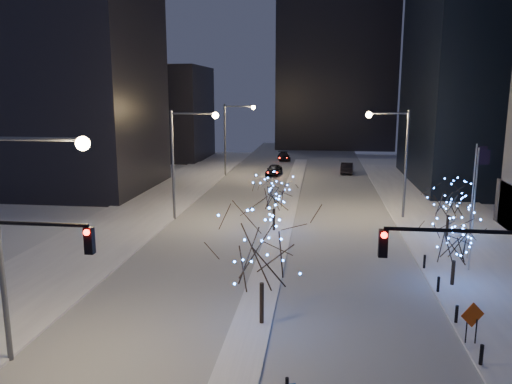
% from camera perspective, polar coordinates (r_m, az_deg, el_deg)
% --- Properties ---
extents(road, '(20.00, 130.00, 0.02)m').
position_cam_1_polar(road, '(52.78, 3.70, -1.33)').
color(road, '#9FA4AD').
rests_on(road, ground).
extents(median, '(2.00, 80.00, 0.15)m').
position_cam_1_polar(median, '(47.91, 3.32, -2.55)').
color(median, white).
rests_on(median, ground).
extents(east_sidewalk, '(10.00, 90.00, 0.15)m').
position_cam_1_polar(east_sidewalk, '(39.95, 24.34, -6.38)').
color(east_sidewalk, white).
rests_on(east_sidewalk, ground).
extents(west_sidewalk, '(8.00, 90.00, 0.15)m').
position_cam_1_polar(west_sidewalk, '(41.86, -17.30, -5.09)').
color(west_sidewalk, white).
rests_on(west_sidewalk, ground).
extents(filler_west_near, '(22.00, 18.00, 24.00)m').
position_cam_1_polar(filler_west_near, '(64.47, -22.01, 10.91)').
color(filler_west_near, black).
rests_on(filler_west_near, ground).
extents(filler_west_far, '(18.00, 16.00, 16.00)m').
position_cam_1_polar(filler_west_far, '(91.28, -11.45, 8.85)').
color(filler_west_far, black).
rests_on(filler_west_far, ground).
extents(horizon_block, '(24.00, 14.00, 42.00)m').
position_cam_1_polar(horizon_block, '(108.87, 9.16, 16.13)').
color(horizon_block, black).
rests_on(horizon_block, ground).
extents(street_lamp_w_near, '(4.40, 0.56, 10.00)m').
position_cam_1_polar(street_lamp_w_near, '(22.61, -25.37, -2.60)').
color(street_lamp_w_near, '#595E66').
rests_on(street_lamp_w_near, ground).
extents(street_lamp_w_mid, '(4.40, 0.56, 10.00)m').
position_cam_1_polar(street_lamp_w_mid, '(45.36, -8.24, 4.82)').
color(street_lamp_w_mid, '#595E66').
rests_on(street_lamp_w_mid, ground).
extents(street_lamp_w_far, '(4.40, 0.56, 10.00)m').
position_cam_1_polar(street_lamp_w_far, '(69.66, -2.72, 7.14)').
color(street_lamp_w_far, '#595E66').
rests_on(street_lamp_w_far, ground).
extents(street_lamp_east, '(3.90, 0.56, 10.00)m').
position_cam_1_polar(street_lamp_east, '(47.19, 15.75, 4.71)').
color(street_lamp_east, '#595E66').
rests_on(street_lamp_east, ground).
extents(traffic_signal_west, '(5.26, 0.43, 7.00)m').
position_cam_1_polar(traffic_signal_west, '(21.22, -26.74, -8.48)').
color(traffic_signal_west, black).
rests_on(traffic_signal_west, ground).
extents(traffic_signal_east, '(5.26, 0.43, 7.00)m').
position_cam_1_polar(traffic_signal_east, '(19.53, 24.32, -9.94)').
color(traffic_signal_east, black).
rests_on(traffic_signal_east, ground).
extents(flagpoles, '(1.35, 2.60, 8.00)m').
position_cam_1_polar(flagpoles, '(35.80, 23.71, -0.47)').
color(flagpoles, silver).
rests_on(flagpoles, east_sidewalk).
extents(bollards, '(0.16, 12.16, 0.90)m').
position_cam_1_polar(bollards, '(29.42, 20.97, -11.25)').
color(bollards, black).
rests_on(bollards, east_sidewalk).
extents(car_near, '(2.35, 4.70, 1.54)m').
position_cam_1_polar(car_near, '(70.81, 2.06, 2.54)').
color(car_near, black).
rests_on(car_near, ground).
extents(car_mid, '(2.11, 4.94, 1.58)m').
position_cam_1_polar(car_mid, '(73.66, 10.36, 2.72)').
color(car_mid, black).
rests_on(car_mid, ground).
extents(car_far, '(2.69, 5.04, 1.39)m').
position_cam_1_polar(car_far, '(86.55, 3.21, 4.07)').
color(car_far, black).
rests_on(car_far, ground).
extents(holiday_tree_median_near, '(5.42, 5.42, 6.29)m').
position_cam_1_polar(holiday_tree_median_near, '(24.42, 0.67, -6.22)').
color(holiday_tree_median_near, black).
rests_on(holiday_tree_median_near, median).
extents(holiday_tree_median_far, '(4.38, 4.38, 4.75)m').
position_cam_1_polar(holiday_tree_median_far, '(41.40, 2.08, -0.15)').
color(holiday_tree_median_far, black).
rests_on(holiday_tree_median_far, median).
extents(holiday_tree_plaza_near, '(3.88, 3.88, 4.26)m').
position_cam_1_polar(holiday_tree_plaza_near, '(31.92, 21.84, -5.18)').
color(holiday_tree_plaza_near, black).
rests_on(holiday_tree_plaza_near, east_sidewalk).
extents(holiday_tree_plaza_far, '(4.62, 4.62, 4.63)m').
position_cam_1_polar(holiday_tree_plaza_far, '(42.51, 21.23, -0.77)').
color(holiday_tree_plaza_far, black).
rests_on(holiday_tree_plaza_far, east_sidewalk).
extents(construction_sign, '(1.15, 0.47, 2.00)m').
position_cam_1_polar(construction_sign, '(25.51, 23.48, -13.14)').
color(construction_sign, black).
rests_on(construction_sign, east_sidewalk).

